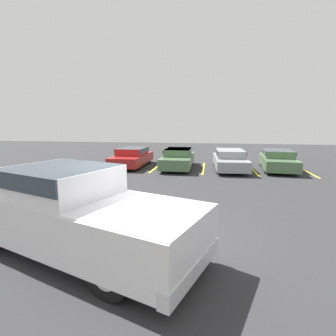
% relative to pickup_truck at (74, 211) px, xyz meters
% --- Properties ---
extents(ground_plane, '(60.00, 60.00, 0.00)m').
position_rel_pickup_truck_xyz_m(ground_plane, '(1.09, 0.97, -0.91)').
color(ground_plane, '#2D2D30').
extents(stall_stripe_a, '(0.12, 4.20, 0.01)m').
position_rel_pickup_truck_xyz_m(stall_stripe_a, '(-3.43, 11.04, -0.91)').
color(stall_stripe_a, yellow).
rests_on(stall_stripe_a, ground_plane).
extents(stall_stripe_b, '(0.12, 4.20, 0.01)m').
position_rel_pickup_truck_xyz_m(stall_stripe_b, '(-0.49, 11.04, -0.91)').
color(stall_stripe_b, yellow).
rests_on(stall_stripe_b, ground_plane).
extents(stall_stripe_c, '(0.12, 4.20, 0.01)m').
position_rel_pickup_truck_xyz_m(stall_stripe_c, '(2.44, 11.04, -0.91)').
color(stall_stripe_c, yellow).
rests_on(stall_stripe_c, ground_plane).
extents(stall_stripe_d, '(0.12, 4.20, 0.01)m').
position_rel_pickup_truck_xyz_m(stall_stripe_d, '(5.38, 11.04, -0.91)').
color(stall_stripe_d, yellow).
rests_on(stall_stripe_d, ground_plane).
extents(stall_stripe_e, '(0.12, 4.20, 0.01)m').
position_rel_pickup_truck_xyz_m(stall_stripe_e, '(8.31, 11.04, -0.91)').
color(stall_stripe_e, yellow).
rests_on(stall_stripe_e, ground_plane).
extents(pickup_truck, '(6.11, 3.83, 1.84)m').
position_rel_pickup_truck_xyz_m(pickup_truck, '(0.00, 0.00, 0.00)').
color(pickup_truck, silver).
rests_on(pickup_truck, ground_plane).
extents(parked_sedan_a, '(1.84, 4.32, 1.18)m').
position_rel_pickup_truck_xyz_m(parked_sedan_a, '(-2.10, 11.12, -0.28)').
color(parked_sedan_a, maroon).
rests_on(parked_sedan_a, ground_plane).
extents(parked_sedan_b, '(1.75, 4.44, 1.19)m').
position_rel_pickup_truck_xyz_m(parked_sedan_b, '(0.90, 10.90, -0.28)').
color(parked_sedan_b, '#4C6B47').
rests_on(parked_sedan_b, ground_plane).
extents(parked_sedan_c, '(1.93, 4.64, 1.17)m').
position_rel_pickup_truck_xyz_m(parked_sedan_c, '(4.00, 10.92, -0.28)').
color(parked_sedan_c, gray).
rests_on(parked_sedan_c, ground_plane).
extents(parked_sedan_d, '(2.10, 4.45, 1.17)m').
position_rel_pickup_truck_xyz_m(parked_sedan_d, '(6.78, 11.20, -0.29)').
color(parked_sedan_d, '#4C6B47').
rests_on(parked_sedan_d, ground_plane).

